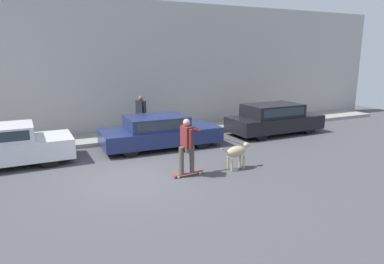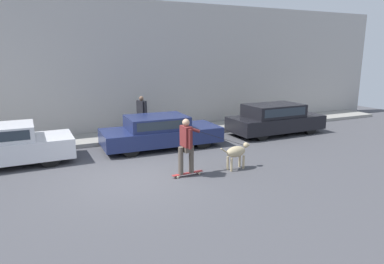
{
  "view_description": "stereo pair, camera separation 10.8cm",
  "coord_description": "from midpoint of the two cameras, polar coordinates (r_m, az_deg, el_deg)",
  "views": [
    {
      "loc": [
        -2.54,
        -9.04,
        3.48
      ],
      "look_at": [
        2.24,
        1.0,
        0.95
      ],
      "focal_mm": 32.0,
      "sensor_mm": 36.0,
      "label": 1
    },
    {
      "loc": [
        -2.45,
        -9.09,
        3.48
      ],
      "look_at": [
        2.24,
        1.0,
        0.95
      ],
      "focal_mm": 32.0,
      "sensor_mm": 36.0,
      "label": 2
    }
  ],
  "objects": [
    {
      "name": "parked_car_2",
      "position": [
        15.67,
        13.88,
        2.07
      ],
      "size": [
        4.31,
        1.81,
        1.34
      ],
      "rotation": [
        0.0,
        0.0,
        0.02
      ],
      "color": "black",
      "rests_on": "ground_plane"
    },
    {
      "name": "back_wall",
      "position": [
        15.31,
        -15.77,
        10.15
      ],
      "size": [
        32.0,
        0.3,
        5.79
      ],
      "color": "#B2ADA8",
      "rests_on": "ground_plane"
    },
    {
      "name": "parked_car_1",
      "position": [
        13.04,
        -5.1,
        0.0
      ],
      "size": [
        4.5,
        1.92,
        1.23
      ],
      "rotation": [
        0.0,
        0.0,
        -0.02
      ],
      "color": "black",
      "rests_on": "ground_plane"
    },
    {
      "name": "ground_plane",
      "position": [
        10.02,
        -9.01,
        -7.66
      ],
      "size": [
        36.0,
        36.0,
        0.0
      ],
      "primitive_type": "plane",
      "color": "#47474C"
    },
    {
      "name": "dog",
      "position": [
        10.63,
        7.71,
        -3.36
      ],
      "size": [
        1.11,
        0.43,
        0.8
      ],
      "rotation": [
        0.0,
        0.0,
        0.15
      ],
      "color": "tan",
      "rests_on": "ground_plane"
    },
    {
      "name": "sidewalk_curb",
      "position": [
        14.62,
        -14.4,
        -1.05
      ],
      "size": [
        30.0,
        1.85,
        0.16
      ],
      "color": "gray",
      "rests_on": "ground_plane"
    },
    {
      "name": "pedestrian_with_bag",
      "position": [
        14.53,
        -8.12,
        3.08
      ],
      "size": [
        0.37,
        0.69,
        1.63
      ],
      "rotation": [
        0.0,
        0.0,
        3.51
      ],
      "color": "#28282D",
      "rests_on": "sidewalk_curb"
    },
    {
      "name": "parked_car_0",
      "position": [
        12.34,
        -28.88,
        -2.08
      ],
      "size": [
        4.19,
        1.81,
        1.31
      ],
      "rotation": [
        0.0,
        0.0,
        0.02
      ],
      "color": "black",
      "rests_on": "ground_plane"
    },
    {
      "name": "skateboarder",
      "position": [
        9.81,
        -0.61,
        -2.0
      ],
      "size": [
        2.48,
        0.6,
        1.7
      ],
      "rotation": [
        0.0,
        0.0,
        0.05
      ],
      "color": "beige",
      "rests_on": "ground_plane"
    }
  ]
}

